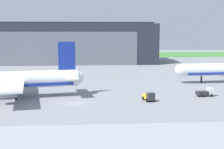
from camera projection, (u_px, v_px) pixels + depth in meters
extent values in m
plane|color=gray|center=(75.00, 103.00, 72.61)|extent=(440.00, 440.00, 0.00)
cube|color=#448035|center=(86.00, 55.00, 232.54)|extent=(440.00, 56.00, 0.08)
cube|color=#232833|center=(68.00, 43.00, 173.26)|extent=(96.61, 36.87, 21.42)
cube|color=slate|center=(65.00, 49.00, 155.18)|extent=(73.42, 0.30, 17.14)
cube|color=#232833|center=(68.00, 23.00, 171.74)|extent=(96.61, 8.85, 1.20)
sphere|color=white|center=(181.00, 70.00, 100.66)|extent=(3.97, 3.97, 3.97)
cylinder|color=black|center=(201.00, 79.00, 102.16)|extent=(0.56, 0.56, 2.41)
cylinder|color=white|center=(10.00, 80.00, 77.56)|extent=(34.54, 10.76, 4.34)
sphere|color=white|center=(77.00, 77.00, 81.92)|extent=(3.39, 3.39, 3.39)
cube|color=navy|center=(10.00, 85.00, 77.72)|extent=(31.85, 10.29, 0.76)
cube|color=navy|center=(67.00, 56.00, 80.43)|extent=(4.46, 1.24, 7.39)
cube|color=white|center=(68.00, 75.00, 84.44)|extent=(4.19, 6.56, 0.28)
cube|color=white|center=(71.00, 78.00, 78.23)|extent=(4.19, 6.56, 0.28)
cube|color=white|center=(15.00, 78.00, 85.48)|extent=(7.98, 14.43, 0.56)
cube|color=white|center=(11.00, 87.00, 70.13)|extent=(7.98, 14.43, 0.56)
cylinder|color=gray|center=(12.00, 84.00, 84.44)|extent=(4.50, 3.13, 2.39)
cylinder|color=gray|center=(8.00, 93.00, 71.18)|extent=(4.50, 3.13, 2.39)
cylinder|color=black|center=(17.00, 91.00, 80.56)|extent=(0.56, 0.56, 2.59)
cylinder|color=black|center=(16.00, 95.00, 76.19)|extent=(0.56, 0.56, 2.59)
cube|color=#2D2D33|center=(151.00, 97.00, 74.09)|extent=(2.05, 1.71, 1.76)
cube|color=yellow|center=(148.00, 96.00, 76.01)|extent=(2.29, 2.86, 1.01)
cylinder|color=black|center=(147.00, 100.00, 74.04)|extent=(0.43, 0.90, 0.87)
cylinder|color=black|center=(154.00, 100.00, 74.57)|extent=(0.43, 0.90, 0.87)
cylinder|color=black|center=(143.00, 98.00, 76.28)|extent=(0.43, 0.90, 0.87)
cylinder|color=black|center=(150.00, 98.00, 76.81)|extent=(0.43, 0.90, 0.87)
cube|color=silver|center=(210.00, 91.00, 80.98)|extent=(1.74, 2.11, 1.79)
cube|color=#28282D|center=(202.00, 93.00, 80.59)|extent=(3.25, 2.30, 1.00)
cylinder|color=black|center=(212.00, 95.00, 80.05)|extent=(0.75, 0.35, 0.72)
cylinder|color=black|center=(208.00, 94.00, 82.10)|extent=(0.75, 0.35, 0.72)
cylinder|color=black|center=(202.00, 96.00, 79.52)|extent=(0.75, 0.35, 0.72)
cylinder|color=black|center=(198.00, 94.00, 81.57)|extent=(0.75, 0.35, 0.72)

